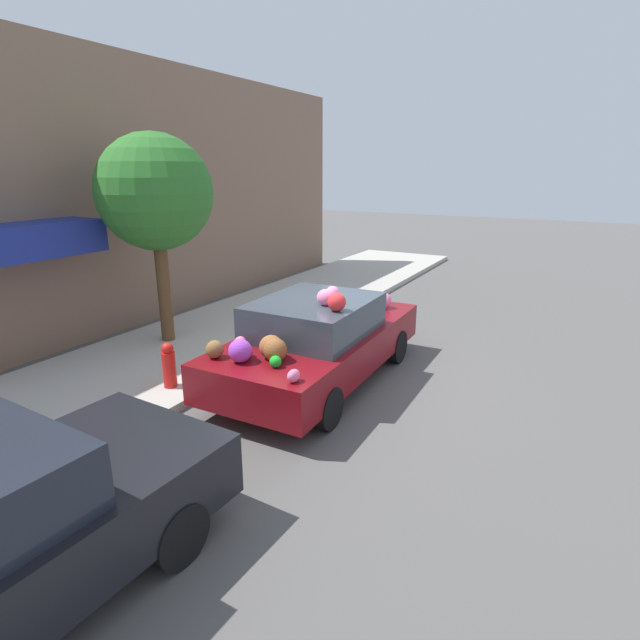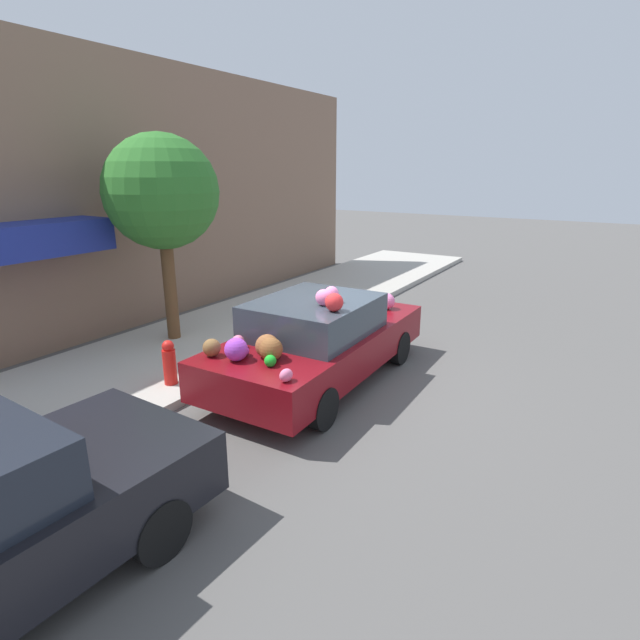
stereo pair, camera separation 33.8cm
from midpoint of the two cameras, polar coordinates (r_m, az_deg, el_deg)
name	(u,v)px [view 2 (the right image)]	position (r m, az deg, el deg)	size (l,w,h in m)	color
ground_plane	(315,379)	(8.22, 0.60, -6.73)	(60.00, 60.00, 0.00)	#565451
sidewalk_curb	(195,345)	(9.76, -13.12, -2.84)	(24.00, 3.20, 0.13)	#B2ADA3
building_facade	(100,199)	(10.88, -23.01, 12.65)	(18.00, 1.20, 5.50)	#846651
street_tree	(162,193)	(9.61, -16.68, 13.72)	(2.05, 2.05, 3.79)	brown
fire_hydrant	(169,363)	(7.87, -15.66, -4.71)	(0.20, 0.20, 0.70)	red
art_car	(318,339)	(7.86, 1.00, -2.21)	(4.34, 1.90, 1.65)	maroon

